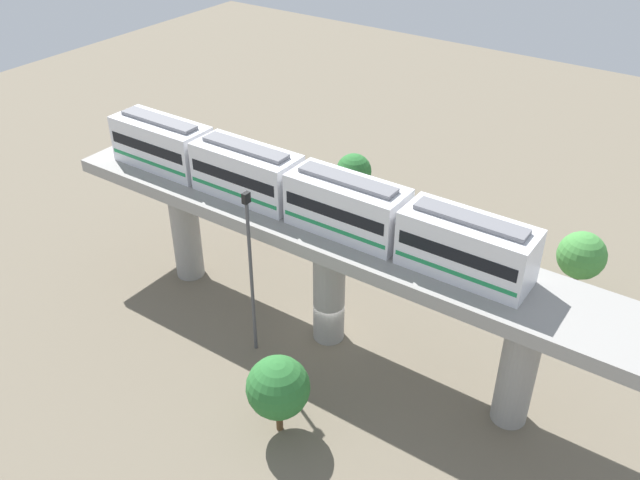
# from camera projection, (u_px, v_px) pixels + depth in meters

# --- Properties ---
(ground_plane) EXTENTS (120.00, 120.00, 0.00)m
(ground_plane) POSITION_uv_depth(u_px,v_px,m) (329.00, 336.00, 42.31)
(ground_plane) COLOR #706654
(viaduct) EXTENTS (5.20, 35.80, 8.09)m
(viaduct) POSITION_uv_depth(u_px,v_px,m) (329.00, 251.00, 38.90)
(viaduct) COLOR #999691
(viaduct) RESTS_ON ground
(train) EXTENTS (2.64, 27.45, 3.24)m
(train) POSITION_uv_depth(u_px,v_px,m) (295.00, 188.00, 38.23)
(train) COLOR white
(train) RESTS_ON viaduct
(parked_car_red) EXTENTS (2.13, 4.33, 1.76)m
(parked_car_red) POSITION_uv_depth(u_px,v_px,m) (283.00, 219.00, 52.59)
(parked_car_red) COLOR red
(parked_car_red) RESTS_ON ground
(parked_car_orange) EXTENTS (2.20, 4.36, 1.76)m
(parked_car_orange) POSITION_uv_depth(u_px,v_px,m) (413.00, 241.00, 50.05)
(parked_car_orange) COLOR orange
(parked_car_orange) RESTS_ON ground
(tree_near_viaduct) EXTENTS (2.85, 2.85, 4.42)m
(tree_near_viaduct) POSITION_uv_depth(u_px,v_px,m) (354.00, 171.00, 54.47)
(tree_near_viaduct) COLOR brown
(tree_near_viaduct) RESTS_ON ground
(tree_mid_lot) EXTENTS (3.17, 3.17, 4.68)m
(tree_mid_lot) POSITION_uv_depth(u_px,v_px,m) (582.00, 256.00, 44.25)
(tree_mid_lot) COLOR brown
(tree_mid_lot) RESTS_ON ground
(tree_far_corner) EXTENTS (3.29, 3.29, 4.64)m
(tree_far_corner) POSITION_uv_depth(u_px,v_px,m) (278.00, 388.00, 34.46)
(tree_far_corner) COLOR brown
(tree_far_corner) RESTS_ON ground
(signal_post) EXTENTS (0.44, 0.28, 10.69)m
(signal_post) POSITION_uv_depth(u_px,v_px,m) (251.00, 268.00, 38.22)
(signal_post) COLOR #4C4C51
(signal_post) RESTS_ON ground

